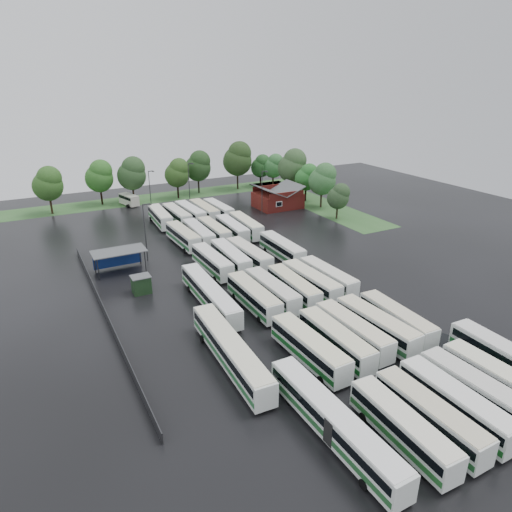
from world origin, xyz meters
name	(u,v)px	position (x,y,z in m)	size (l,w,h in m)	color
ground	(284,304)	(0.00, 0.00, 0.00)	(160.00, 160.00, 0.00)	black
brick_building	(278,200)	(24.00, 42.77, 1.87)	(10.07, 8.60, 5.39)	maroon
wash_shed	(118,253)	(-17.20, 22.02, 2.99)	(8.20, 4.20, 3.58)	#2D2D30
utility_hut	(141,284)	(-16.20, 12.60, 1.32)	(2.70, 2.20, 2.62)	black
grass_strip_north	(160,197)	(2.00, 64.80, 0.01)	(80.00, 10.00, 0.01)	#33602B
grass_strip_east	(313,202)	(34.00, 42.80, 0.01)	(10.00, 50.00, 0.01)	#33602B
west_fence	(105,312)	(-22.20, 8.00, 0.60)	(0.10, 50.00, 1.20)	#2D2D30
bus_r0c0	(402,427)	(-4.32, -26.21, 1.70)	(2.64, 11.13, 3.08)	silver
bus_r0c1	(430,415)	(-1.17, -26.23, 1.71)	(2.49, 11.22, 3.12)	silver
bus_r0c2	(455,403)	(2.06, -26.19, 1.76)	(2.49, 11.50, 3.20)	silver
bus_r0c3	(477,392)	(5.11, -26.11, 1.78)	(2.90, 11.69, 3.23)	silver
bus_r0c4	(500,382)	(8.28, -26.10, 1.77)	(2.86, 11.65, 3.22)	silver
bus_r1c0	(309,348)	(-4.56, -12.73, 1.78)	(2.86, 11.74, 3.25)	silver
bus_r1c1	(335,340)	(-1.04, -12.69, 1.74)	(2.44, 11.40, 3.17)	silver
bus_r1c2	(353,331)	(1.87, -12.10, 1.74)	(2.70, 11.42, 3.16)	silver
bus_r1c3	(376,325)	(5.08, -12.46, 1.79)	(3.05, 11.80, 3.26)	silver
bus_r1c4	(397,319)	(8.29, -12.42, 1.72)	(2.75, 11.32, 3.13)	silver
bus_r2c0	(254,297)	(-4.21, 0.91, 1.76)	(2.49, 11.52, 3.21)	silver
bus_r2c1	(272,291)	(-1.18, 1.35, 1.74)	(2.64, 11.38, 3.16)	silver
bus_r2c2	(293,287)	(2.10, 1.06, 1.71)	(2.61, 11.21, 3.11)	silver
bus_r2c3	(311,282)	(5.20, 1.27, 1.75)	(2.86, 11.52, 3.18)	silver
bus_r2c4	(328,277)	(8.29, 1.54, 1.71)	(2.75, 11.24, 3.11)	silver
bus_r3c0	(212,262)	(-4.34, 14.82, 1.73)	(2.65, 11.33, 3.14)	silver
bus_r3c1	(230,257)	(-1.07, 15.01, 1.77)	(2.78, 11.64, 3.22)	silver
bus_r3c2	(249,255)	(1.98, 14.49, 1.79)	(2.97, 11.76, 3.25)	silver
bus_r3c4	(282,248)	(8.34, 14.61, 1.78)	(2.60, 11.67, 3.24)	silver
bus_r4c0	(183,236)	(-4.39, 28.39, 1.77)	(2.89, 11.62, 3.21)	silver
bus_r4c1	(199,234)	(-1.39, 28.36, 1.77)	(2.76, 11.65, 3.23)	silver
bus_r4c2	(214,231)	(1.89, 28.73, 1.72)	(2.45, 11.26, 3.13)	silver
bus_r4c3	(232,229)	(5.33, 28.10, 1.76)	(2.88, 11.58, 3.20)	silver
bus_r4c4	(246,226)	(8.51, 28.66, 1.79)	(3.04, 11.78, 3.25)	silver
bus_r5c0	(160,217)	(-4.46, 42.27, 1.76)	(2.99, 11.61, 3.20)	silver
bus_r5c1	(177,215)	(-1.05, 41.66, 1.77)	(2.77, 11.61, 3.22)	silver
bus_r5c2	(190,213)	(2.08, 42.17, 1.79)	(3.00, 11.79, 3.26)	silver
bus_r5c3	(204,211)	(5.20, 42.03, 1.79)	(2.63, 11.74, 3.26)	silver
bus_r5c4	(218,210)	(8.46, 41.85, 1.71)	(2.72, 11.23, 3.11)	silver
artic_bus_west_a	(333,422)	(-9.06, -23.01, 1.72)	(2.58, 16.74, 3.10)	silver
artic_bus_west_b	(210,294)	(-9.07, 4.31, 1.73)	(2.77, 16.84, 3.12)	silver
artic_bus_west_c	(230,351)	(-12.30, -9.25, 1.78)	(3.12, 17.42, 3.22)	silver
minibus	(129,199)	(-6.52, 60.95, 1.44)	(3.76, 6.33, 2.60)	beige
tree_north_0	(48,183)	(-23.43, 61.65, 6.94)	(6.52, 6.52, 10.79)	#312214
tree_north_1	(100,176)	(-11.96, 64.62, 6.95)	(6.52, 6.52, 10.80)	black
tree_north_2	(132,173)	(-4.75, 62.68, 7.25)	(6.80, 6.80, 11.27)	black
tree_north_3	(178,173)	(6.24, 61.76, 6.51)	(6.11, 6.11, 10.13)	black
tree_north_4	(199,166)	(12.91, 64.66, 7.16)	(6.72, 6.72, 11.13)	black
tree_north_5	(238,158)	(23.95, 63.87, 8.28)	(7.77, 7.77, 12.86)	black
tree_north_6	(261,166)	(31.03, 63.89, 5.72)	(5.37, 5.37, 8.89)	black
tree_east_0	(339,196)	(30.90, 28.76, 5.02)	(4.73, 4.72, 7.81)	black
tree_east_1	(323,179)	(33.26, 37.97, 6.76)	(6.35, 6.35, 10.51)	#32261B
tree_east_2	(307,177)	(33.33, 44.63, 5.94)	(5.60, 5.58, 9.25)	black
tree_east_3	(293,165)	(33.05, 50.73, 7.77)	(7.29, 7.29, 12.07)	black
tree_east_4	(274,166)	(33.56, 61.22, 5.95)	(5.59, 5.59, 9.26)	#362819
lamp_post_ne	(263,190)	(18.03, 39.32, 5.64)	(1.49, 0.29, 9.71)	#2D2D30
lamp_post_nw	(146,228)	(-12.07, 24.11, 5.71)	(1.51, 0.30, 9.84)	#2D2D30
lamp_post_back_w	(150,188)	(-3.03, 53.74, 5.33)	(1.41, 0.28, 9.18)	#2D2D30
lamp_post_back_e	(189,180)	(7.14, 55.98, 5.61)	(1.49, 0.29, 9.67)	#2D2D30
puddle_0	(386,412)	(-2.64, -22.72, 0.00)	(4.23, 4.23, 0.01)	black
puddle_1	(454,362)	(9.48, -20.20, 0.00)	(3.08, 3.08, 0.01)	black
puddle_2	(224,311)	(-8.07, 2.03, 0.00)	(5.51, 5.51, 0.01)	black
puddle_3	(324,315)	(3.01, -4.96, 0.00)	(4.60, 4.60, 0.01)	black
puddle_4	(442,339)	(11.90, -16.33, 0.00)	(3.19, 3.19, 0.01)	black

